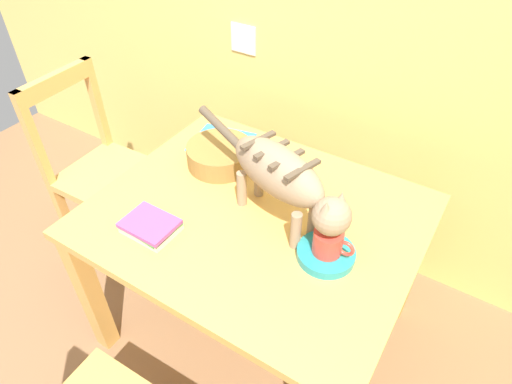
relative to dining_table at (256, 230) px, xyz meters
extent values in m
cube|color=#E7CF6F|center=(-0.02, 0.76, 0.62)|extent=(4.98, 0.10, 2.50)
cube|color=white|center=(-0.51, 0.70, 0.39)|extent=(0.13, 0.01, 0.13)
cube|color=tan|center=(0.00, 0.00, 0.07)|extent=(1.15, 0.95, 0.03)
cube|color=#C08F47|center=(0.00, 0.00, 0.02)|extent=(1.07, 0.87, 0.07)
cube|color=tan|center=(-0.53, -0.42, -0.29)|extent=(0.07, 0.07, 0.69)
cube|color=tan|center=(-0.53, 0.42, -0.29)|extent=(0.07, 0.07, 0.69)
cube|color=tan|center=(0.53, 0.42, -0.29)|extent=(0.07, 0.07, 0.69)
ellipsoid|color=#997F62|center=(0.07, 0.01, 0.30)|extent=(0.42, 0.26, 0.17)
cube|color=brown|center=(-0.02, 0.04, 0.37)|extent=(0.06, 0.14, 0.01)
cube|color=brown|center=(0.04, 0.02, 0.37)|extent=(0.06, 0.14, 0.01)
cube|color=brown|center=(0.11, 0.00, 0.37)|extent=(0.06, 0.14, 0.01)
cube|color=brown|center=(0.18, -0.02, 0.37)|extent=(0.06, 0.14, 0.01)
cylinder|color=#997F62|center=(0.22, 0.01, 0.16)|extent=(0.04, 0.04, 0.14)
cylinder|color=#997F62|center=(0.19, -0.07, 0.16)|extent=(0.04, 0.04, 0.14)
cylinder|color=#997F62|center=(-0.05, 0.09, 0.16)|extent=(0.04, 0.04, 0.14)
cylinder|color=#997F62|center=(-0.07, 0.02, 0.16)|extent=(0.04, 0.04, 0.14)
sphere|color=#997F62|center=(0.30, -0.06, 0.27)|extent=(0.12, 0.12, 0.12)
cone|color=#997F62|center=(0.31, -0.02, 0.33)|extent=(0.04, 0.04, 0.05)
cone|color=#997F62|center=(0.29, -0.09, 0.33)|extent=(0.04, 0.04, 0.05)
cylinder|color=brown|center=(-0.22, 0.10, 0.32)|extent=(0.23, 0.10, 0.09)
cylinder|color=teal|center=(0.30, -0.06, 0.10)|extent=(0.19, 0.19, 0.03)
cylinder|color=#D03D31|center=(0.30, -0.06, 0.16)|extent=(0.10, 0.10, 0.08)
torus|color=#D03D31|center=(0.36, -0.06, 0.17)|extent=(0.06, 0.01, 0.06)
cube|color=#2F7ECA|center=(-0.37, 0.30, 0.09)|extent=(0.29, 0.27, 0.01)
cube|color=silver|center=(-0.26, -0.27, 0.10)|extent=(0.18, 0.14, 0.02)
cube|color=#4D974D|center=(-0.26, -0.27, 0.12)|extent=(0.19, 0.15, 0.01)
cube|color=#9A479B|center=(-0.26, -0.27, 0.13)|extent=(0.18, 0.14, 0.02)
cylinder|color=olive|center=(-0.28, 0.17, 0.13)|extent=(0.27, 0.27, 0.09)
cylinder|color=#443319|center=(-0.28, 0.17, 0.14)|extent=(0.22, 0.22, 0.07)
cube|color=tan|center=(-0.92, 0.08, -0.18)|extent=(0.43, 0.43, 0.04)
cube|color=tan|center=(-1.11, 0.07, 0.28)|extent=(0.05, 0.42, 0.08)
cube|color=tan|center=(-1.11, 0.26, 0.08)|extent=(0.04, 0.04, 0.48)
cube|color=tan|center=(-1.10, -0.12, 0.08)|extent=(0.04, 0.04, 0.48)
cube|color=tan|center=(-0.73, 0.27, -0.42)|extent=(0.04, 0.04, 0.43)
cube|color=tan|center=(-0.72, -0.10, -0.42)|extent=(0.04, 0.04, 0.43)
cube|color=tan|center=(-1.11, 0.26, -0.42)|extent=(0.04, 0.04, 0.43)
cube|color=tan|center=(-1.10, -0.11, -0.42)|extent=(0.04, 0.04, 0.43)
camera|label=1|loc=(0.61, -0.98, 1.18)|focal=30.82mm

